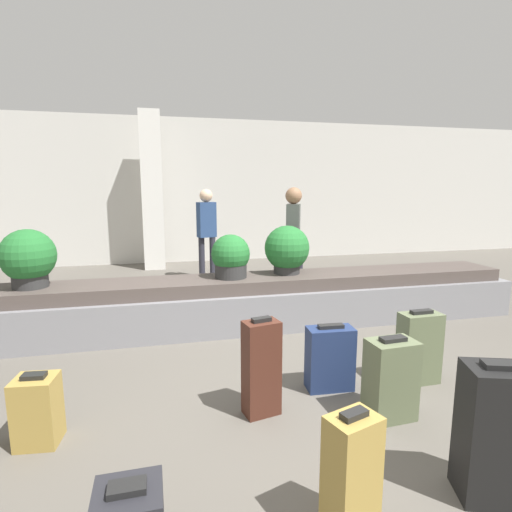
{
  "coord_description": "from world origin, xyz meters",
  "views": [
    {
      "loc": [
        -1.08,
        -2.83,
        1.67
      ],
      "look_at": [
        0.0,
        1.76,
        0.86
      ],
      "focal_mm": 28.0,
      "sensor_mm": 36.0,
      "label": 1
    }
  ],
  "objects_px": {
    "potted_plant_2": "(287,250)",
    "suitcase_2": "(391,379)",
    "suitcase_1": "(351,476)",
    "traveler_0": "(293,235)",
    "pillar": "(152,192)",
    "traveler_1": "(207,226)",
    "suitcase_8": "(37,410)",
    "suitcase_3": "(261,368)",
    "potted_plant_0": "(231,257)",
    "suitcase_0": "(419,348)",
    "suitcase_6": "(330,358)",
    "potted_plant_1": "(28,258)",
    "suitcase_7": "(494,433)"
  },
  "relations": [
    {
      "from": "suitcase_1",
      "to": "traveler_0",
      "type": "bearing_deg",
      "value": 57.69
    },
    {
      "from": "suitcase_0",
      "to": "potted_plant_1",
      "type": "bearing_deg",
      "value": 152.18
    },
    {
      "from": "suitcase_3",
      "to": "suitcase_6",
      "type": "height_order",
      "value": "suitcase_3"
    },
    {
      "from": "suitcase_1",
      "to": "suitcase_7",
      "type": "relative_size",
      "value": 0.83
    },
    {
      "from": "suitcase_1",
      "to": "potted_plant_0",
      "type": "relative_size",
      "value": 1.25
    },
    {
      "from": "suitcase_6",
      "to": "suitcase_8",
      "type": "relative_size",
      "value": 1.15
    },
    {
      "from": "pillar",
      "to": "suitcase_6",
      "type": "bearing_deg",
      "value": -75.13
    },
    {
      "from": "suitcase_6",
      "to": "suitcase_7",
      "type": "relative_size",
      "value": 0.72
    },
    {
      "from": "potted_plant_2",
      "to": "suitcase_2",
      "type": "bearing_deg",
      "value": -88.05
    },
    {
      "from": "suitcase_1",
      "to": "suitcase_2",
      "type": "xyz_separation_m",
      "value": [
        0.74,
        0.86,
        -0.01
      ]
    },
    {
      "from": "suitcase_0",
      "to": "suitcase_1",
      "type": "xyz_separation_m",
      "value": [
        -1.28,
        -1.29,
        -0.0
      ]
    },
    {
      "from": "suitcase_6",
      "to": "traveler_0",
      "type": "xyz_separation_m",
      "value": [
        0.51,
        2.53,
        0.74
      ]
    },
    {
      "from": "suitcase_0",
      "to": "potted_plant_1",
      "type": "xyz_separation_m",
      "value": [
        -3.52,
        1.77,
        0.62
      ]
    },
    {
      "from": "suitcase_1",
      "to": "suitcase_7",
      "type": "xyz_separation_m",
      "value": [
        0.85,
        0.04,
        0.07
      ]
    },
    {
      "from": "pillar",
      "to": "suitcase_0",
      "type": "xyz_separation_m",
      "value": [
        2.29,
        -5.71,
        -1.29
      ]
    },
    {
      "from": "suitcase_1",
      "to": "potted_plant_1",
      "type": "relative_size",
      "value": 1.02
    },
    {
      "from": "suitcase_2",
      "to": "traveler_0",
      "type": "bearing_deg",
      "value": 81.64
    },
    {
      "from": "potted_plant_0",
      "to": "suitcase_1",
      "type": "bearing_deg",
      "value": -88.84
    },
    {
      "from": "traveler_0",
      "to": "traveler_1",
      "type": "xyz_separation_m",
      "value": [
        -1.05,
        1.78,
        -0.02
      ]
    },
    {
      "from": "pillar",
      "to": "suitcase_1",
      "type": "xyz_separation_m",
      "value": [
        1.01,
        -7.0,
        -1.29
      ]
    },
    {
      "from": "pillar",
      "to": "potted_plant_2",
      "type": "bearing_deg",
      "value": -66.64
    },
    {
      "from": "pillar",
      "to": "suitcase_3",
      "type": "distance_m",
      "value": 6.07
    },
    {
      "from": "traveler_0",
      "to": "suitcase_3",
      "type": "bearing_deg",
      "value": -179.74
    },
    {
      "from": "suitcase_0",
      "to": "suitcase_6",
      "type": "relative_size",
      "value": 1.16
    },
    {
      "from": "potted_plant_2",
      "to": "traveler_1",
      "type": "relative_size",
      "value": 0.36
    },
    {
      "from": "pillar",
      "to": "suitcase_8",
      "type": "height_order",
      "value": "pillar"
    },
    {
      "from": "suitcase_6",
      "to": "traveler_0",
      "type": "height_order",
      "value": "traveler_0"
    },
    {
      "from": "pillar",
      "to": "suitcase_0",
      "type": "relative_size",
      "value": 4.94
    },
    {
      "from": "suitcase_1",
      "to": "suitcase_6",
      "type": "bearing_deg",
      "value": 52.44
    },
    {
      "from": "suitcase_2",
      "to": "potted_plant_2",
      "type": "xyz_separation_m",
      "value": [
        -0.08,
        2.27,
        0.62
      ]
    },
    {
      "from": "traveler_1",
      "to": "suitcase_6",
      "type": "bearing_deg",
      "value": 78.53
    },
    {
      "from": "traveler_1",
      "to": "potted_plant_1",
      "type": "bearing_deg",
      "value": 31.29
    },
    {
      "from": "potted_plant_0",
      "to": "traveler_1",
      "type": "xyz_separation_m",
      "value": [
        0.0,
        2.61,
        0.12
      ]
    },
    {
      "from": "suitcase_7",
      "to": "potted_plant_0",
      "type": "height_order",
      "value": "potted_plant_0"
    },
    {
      "from": "suitcase_0",
      "to": "suitcase_7",
      "type": "distance_m",
      "value": 1.32
    },
    {
      "from": "suitcase_2",
      "to": "traveler_0",
      "type": "distance_m",
      "value": 3.12
    },
    {
      "from": "suitcase_2",
      "to": "suitcase_7",
      "type": "distance_m",
      "value": 0.82
    },
    {
      "from": "traveler_1",
      "to": "suitcase_8",
      "type": "bearing_deg",
      "value": 51.74
    },
    {
      "from": "potted_plant_0",
      "to": "potted_plant_1",
      "type": "height_order",
      "value": "potted_plant_1"
    },
    {
      "from": "potted_plant_0",
      "to": "pillar",
      "type": "bearing_deg",
      "value": 103.57
    },
    {
      "from": "suitcase_2",
      "to": "traveler_1",
      "type": "bearing_deg",
      "value": 95.85
    },
    {
      "from": "suitcase_3",
      "to": "potted_plant_0",
      "type": "bearing_deg",
      "value": 75.04
    },
    {
      "from": "suitcase_1",
      "to": "suitcase_7",
      "type": "bearing_deg",
      "value": -15.09
    },
    {
      "from": "suitcase_1",
      "to": "pillar",
      "type": "bearing_deg",
      "value": 80.26
    },
    {
      "from": "suitcase_8",
      "to": "traveler_1",
      "type": "height_order",
      "value": "traveler_1"
    },
    {
      "from": "suitcase_2",
      "to": "suitcase_3",
      "type": "bearing_deg",
      "value": 159.94
    },
    {
      "from": "suitcase_3",
      "to": "suitcase_1",
      "type": "bearing_deg",
      "value": -93.54
    },
    {
      "from": "suitcase_0",
      "to": "traveler_1",
      "type": "height_order",
      "value": "traveler_1"
    },
    {
      "from": "suitcase_2",
      "to": "traveler_1",
      "type": "xyz_separation_m",
      "value": [
        -0.8,
        4.81,
        0.69
      ]
    },
    {
      "from": "potted_plant_1",
      "to": "suitcase_0",
      "type": "bearing_deg",
      "value": -26.76
    }
  ]
}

